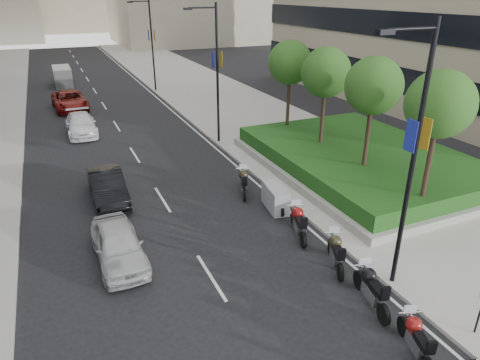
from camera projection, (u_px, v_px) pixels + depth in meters
ground at (304, 339)px, 12.93m from camera, size 160.00×160.00×0.00m
sidewalk_right at (219, 99)px, 41.29m from camera, size 10.00×100.00×0.15m
lane_edge at (165, 105)px, 39.35m from camera, size 0.12×100.00×0.01m
lane_centre at (107, 111)px, 37.42m from camera, size 0.12×100.00×0.01m
planter at (360, 165)px, 24.85m from camera, size 10.00×14.00×0.40m
hedge at (361, 155)px, 24.61m from camera, size 9.40×13.40×0.80m
tree_0 at (440, 105)px, 17.22m from camera, size 2.80×2.80×6.30m
tree_1 at (374, 86)px, 20.56m from camera, size 2.80×2.80×6.30m
tree_2 at (326, 73)px, 23.90m from camera, size 2.80×2.80×6.30m
tree_3 at (290, 63)px, 27.24m from camera, size 2.80×2.80×6.30m
lamp_post_0 at (411, 152)px, 13.25m from camera, size 2.34×0.45×9.00m
lamp_post_1 at (215, 68)px, 27.44m from camera, size 2.34×0.45×9.00m
lamp_post_2 at (150, 41)px, 42.47m from camera, size 2.34×0.45×9.00m
motorcycle_1 at (416, 338)px, 12.17m from camera, size 0.96×2.12×1.10m
motorcycle_2 at (371, 288)px, 14.11m from camera, size 0.90×2.43×1.23m
motorcycle_3 at (336, 252)px, 16.13m from camera, size 1.12×2.20×1.16m
motorcycle_4 at (298, 222)px, 18.14m from camera, size 1.00×2.34×1.20m
motorcycle_5 at (275, 198)px, 20.39m from camera, size 1.05×2.03×1.17m
motorcycle_6 at (244, 182)px, 22.01m from camera, size 1.09×2.22×1.17m
car_a at (118, 245)px, 16.36m from camera, size 1.82×4.35×1.47m
car_b at (108, 187)px, 21.17m from camera, size 1.61×4.54×1.49m
car_c at (81, 124)px, 31.14m from camera, size 2.04×4.95×1.43m
car_d at (70, 101)px, 37.51m from camera, size 3.00×5.86×1.58m
delivery_van at (63, 77)px, 46.99m from camera, size 1.79×4.69×1.97m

